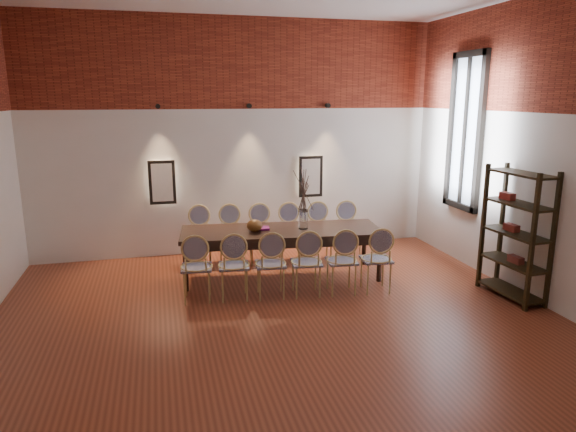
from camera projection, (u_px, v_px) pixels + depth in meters
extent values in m
cube|color=brown|center=(288.00, 336.00, 5.97)|extent=(7.00, 7.00, 0.02)
cube|color=silver|center=(237.00, 138.00, 8.86)|extent=(7.00, 0.10, 4.00)
cube|color=silver|center=(495.00, 269.00, 2.17)|extent=(7.00, 0.10, 4.00)
cube|color=silver|center=(564.00, 155.00, 6.37)|extent=(0.10, 7.00, 4.00)
cube|color=maroon|center=(236.00, 63.00, 8.51)|extent=(7.00, 0.02, 1.50)
cube|color=maroon|center=(572.00, 49.00, 6.07)|extent=(0.02, 7.00, 1.50)
cube|color=#FFEAC6|center=(162.00, 182.00, 8.62)|extent=(0.36, 0.06, 0.66)
cube|color=#FFEAC6|center=(310.00, 176.00, 9.24)|extent=(0.36, 0.06, 0.66)
cylinder|color=black|center=(158.00, 106.00, 8.30)|extent=(0.08, 0.10, 0.08)
cylinder|color=black|center=(249.00, 106.00, 8.66)|extent=(0.08, 0.10, 0.08)
cylinder|color=black|center=(328.00, 106.00, 9.00)|extent=(0.08, 0.10, 0.08)
cube|color=silver|center=(466.00, 132.00, 8.20)|extent=(0.02, 0.78, 2.38)
cube|color=black|center=(465.00, 132.00, 8.20)|extent=(0.08, 0.90, 2.50)
cube|color=black|center=(465.00, 132.00, 8.20)|extent=(0.06, 0.06, 2.40)
cube|color=black|center=(282.00, 253.00, 7.82)|extent=(3.09, 1.29, 0.75)
cylinder|color=silver|center=(303.00, 219.00, 7.74)|extent=(0.14, 0.14, 0.30)
ellipsoid|color=brown|center=(255.00, 225.00, 7.61)|extent=(0.24, 0.24, 0.18)
cube|color=#8A1879|center=(261.00, 228.00, 7.74)|extent=(0.28, 0.21, 0.03)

